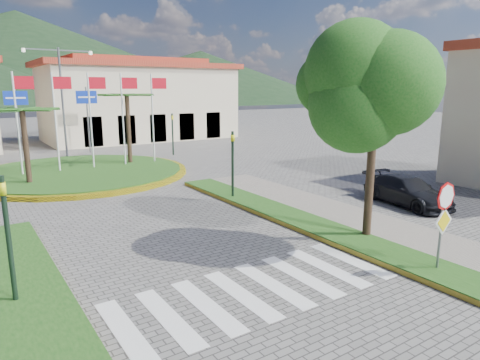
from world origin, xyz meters
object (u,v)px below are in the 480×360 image
deciduous_tree (376,86)px  car_dark_b (137,136)px  stop_sign (444,213)px  car_side_right (407,191)px  roundabout_island (80,172)px

deciduous_tree → car_dark_b: (2.97, 29.97, -4.58)m
stop_sign → car_side_right: size_ratio=0.61×
stop_sign → car_side_right: bearing=41.7°
stop_sign → deciduous_tree: size_ratio=0.39×
roundabout_island → car_dark_b: 15.49m
roundabout_island → stop_sign: 20.69m
stop_sign → car_side_right: 7.66m
roundabout_island → car_dark_b: roundabout_island is taller
roundabout_island → car_dark_b: (8.46, 12.97, 0.42)m
roundabout_island → deciduous_tree: deciduous_tree is taller
roundabout_island → car_side_right: size_ratio=2.91×
stop_sign → car_side_right: stop_sign is taller
deciduous_tree → car_side_right: size_ratio=1.56×
deciduous_tree → stop_sign: bearing=-101.2°
deciduous_tree → car_dark_b: bearing=84.3°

